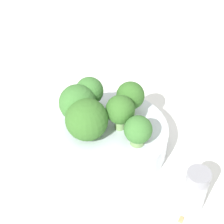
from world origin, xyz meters
TOP-DOWN VIEW (x-y plane):
  - ground_plane at (0.00, 0.00)m, footprint 3.00×3.00m
  - bowl at (0.00, 0.00)m, footprint 0.16×0.16m
  - broccoli_floret_0 at (0.04, 0.03)m, footprint 0.04×0.04m
  - broccoli_floret_1 at (0.03, -0.03)m, footprint 0.04×0.04m
  - broccoli_floret_2 at (-0.01, 0.04)m, footprint 0.06×0.06m
  - broccoli_floret_3 at (-0.03, -0.03)m, footprint 0.04×0.04m
  - broccoli_floret_4 at (-0.00, -0.01)m, footprint 0.04×0.04m
  - broccoli_floret_5 at (0.02, 0.05)m, footprint 0.05×0.05m
  - pepper_shaker at (-0.11, -0.10)m, footprint 0.03×0.03m
  - almond_crumb_0 at (-0.13, -0.08)m, footprint 0.01×0.01m
  - almond_crumb_1 at (0.09, 0.05)m, footprint 0.01×0.01m

SIDE VIEW (x-z plane):
  - ground_plane at x=0.00m, z-range 0.00..0.00m
  - almond_crumb_1 at x=0.09m, z-range 0.00..0.01m
  - almond_crumb_0 at x=-0.13m, z-range 0.00..0.01m
  - bowl at x=0.00m, z-range 0.00..0.04m
  - pepper_shaker at x=-0.11m, z-range 0.00..0.07m
  - broccoli_floret_3 at x=-0.03m, z-range 0.04..0.09m
  - broccoli_floret_2 at x=-0.01m, z-range 0.04..0.10m
  - broccoli_floret_1 at x=0.03m, z-range 0.05..0.10m
  - broccoli_floret_4 at x=0.00m, z-range 0.05..0.10m
  - broccoli_floret_5 at x=0.02m, z-range 0.04..0.11m
  - broccoli_floret_0 at x=0.04m, z-range 0.05..0.11m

